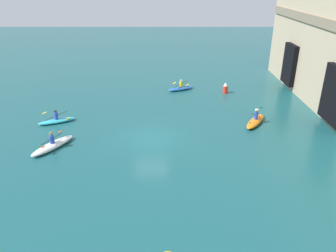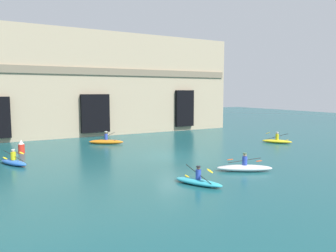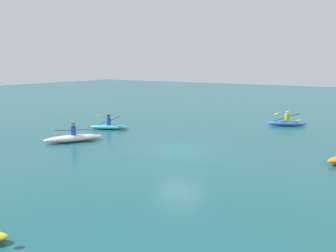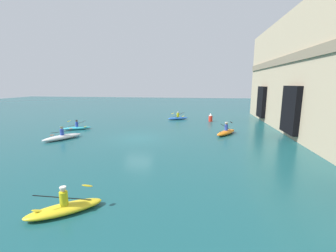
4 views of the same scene
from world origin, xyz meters
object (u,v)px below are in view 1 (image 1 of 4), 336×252
at_px(kayak_cyan, 57,120).
at_px(kayak_orange, 255,121).
at_px(kayak_white, 53,145).
at_px(kayak_blue, 181,88).
at_px(marker_buoy, 225,88).

height_order(kayak_cyan, kayak_orange, kayak_orange).
bearing_deg(kayak_white, kayak_orange, -43.58).
bearing_deg(kayak_orange, kayak_white, -42.12).
distance_m(kayak_orange, kayak_blue, 10.31).
bearing_deg(kayak_orange, kayak_blue, -114.39).
height_order(kayak_orange, kayak_white, kayak_orange).
relative_size(kayak_cyan, kayak_orange, 0.89).
bearing_deg(kayak_cyan, kayak_white, 77.87).
bearing_deg(marker_buoy, kayak_white, -49.21).
bearing_deg(marker_buoy, kayak_orange, 8.86).
distance_m(kayak_cyan, marker_buoy, 16.57).
relative_size(kayak_blue, marker_buoy, 2.58).
height_order(kayak_cyan, marker_buoy, marker_buoy).
xyz_separation_m(kayak_cyan, kayak_blue, (-8.42, 10.32, 0.04)).
bearing_deg(kayak_white, kayak_blue, -5.04).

